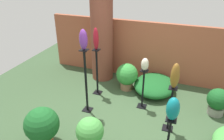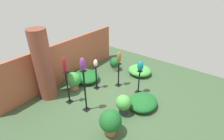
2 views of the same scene
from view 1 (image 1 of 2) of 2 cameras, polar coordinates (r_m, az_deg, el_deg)
ground_plane at (r=4.61m, az=2.30°, el=-14.15°), size 8.00×8.00×0.00m
brick_wall_back at (r=6.06m, az=8.96°, el=4.95°), size 5.60×0.12×1.61m
brick_pillar at (r=5.85m, az=-2.65°, el=8.88°), size 0.58×0.58×2.46m
pedestal_ruby at (r=5.33m, az=-3.92°, el=-1.05°), size 0.20×0.20×1.18m
pedestal_bronze at (r=4.39m, az=14.87°, el=-10.35°), size 0.20×0.20×0.95m
pedestal_violet at (r=4.66m, az=-6.78°, el=-3.67°), size 0.20×0.20×1.45m
pedestal_ivory at (r=4.91m, az=8.08°, el=-5.42°), size 0.20×0.20×0.93m
art_vase_teal at (r=3.31m, az=15.61°, el=-9.73°), size 0.20×0.21×0.38m
art_vase_ruby at (r=4.98m, az=-4.23°, el=8.14°), size 0.13×0.12×0.52m
art_vase_bronze at (r=3.99m, az=16.14°, el=-1.49°), size 0.16×0.15×0.49m
art_vase_violet at (r=4.25m, az=-7.49°, el=7.89°), size 0.16×0.16×0.41m
art_vase_ivory at (r=4.61m, az=8.59°, el=1.48°), size 0.16×0.15×0.28m
potted_plant_mid_right at (r=5.58m, az=3.92°, el=-1.41°), size 0.55×0.55×0.70m
potted_plant_mid_left at (r=3.86m, az=-5.79°, el=-15.99°), size 0.48×0.48×0.68m
potted_plant_front_left at (r=4.12m, az=-17.82°, el=-13.63°), size 0.61×0.61×0.77m
potted_plant_near_pillar at (r=5.21m, az=25.91°, el=-7.29°), size 0.46×0.46×0.61m
foliage_bed_center at (r=5.66m, az=11.08°, el=-3.91°), size 1.03×1.21×0.36m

